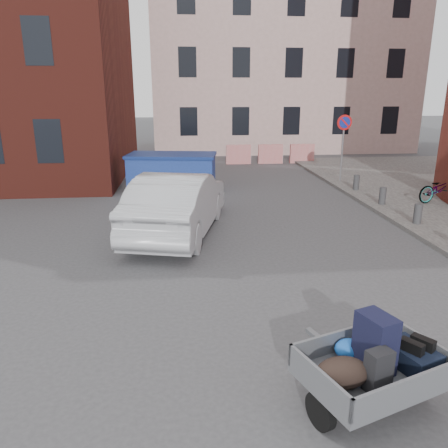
{
  "coord_description": "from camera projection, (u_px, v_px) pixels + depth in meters",
  "views": [
    {
      "loc": [
        -0.48,
        -7.67,
        3.63
      ],
      "look_at": [
        0.33,
        0.63,
        1.1
      ],
      "focal_mm": 35.0,
      "sensor_mm": 36.0,
      "label": 1
    }
  ],
  "objects": [
    {
      "name": "ground",
      "position": [
        210.0,
        289.0,
        8.4
      ],
      "size": [
        120.0,
        120.0,
        0.0
      ],
      "primitive_type": "plane",
      "color": "#38383A",
      "rests_on": "ground"
    },
    {
      "name": "building_pink",
      "position": [
        280.0,
        37.0,
        27.88
      ],
      "size": [
        16.0,
        8.0,
        14.0
      ],
      "primitive_type": "cube",
      "color": "tan",
      "rests_on": "ground"
    },
    {
      "name": "no_parking_sign",
      "position": [
        344.0,
        134.0,
        17.41
      ],
      "size": [
        0.6,
        0.09,
        2.65
      ],
      "color": "gray",
      "rests_on": "sidewalk"
    },
    {
      "name": "bollards",
      "position": [
        418.0,
        214.0,
        12.08
      ],
      "size": [
        0.22,
        9.02,
        0.55
      ],
      "color": "#3A3A3D",
      "rests_on": "sidewalk"
    },
    {
      "name": "barriers",
      "position": [
        271.0,
        154.0,
        22.93
      ],
      "size": [
        4.7,
        0.18,
        1.0
      ],
      "color": "red",
      "rests_on": "ground"
    },
    {
      "name": "trailer",
      "position": [
        372.0,
        365.0,
        5.04
      ],
      "size": [
        1.88,
        1.98,
        1.2
      ],
      "rotation": [
        0.0,
        0.0,
        0.35
      ],
      "color": "black",
      "rests_on": "ground"
    },
    {
      "name": "dumpster",
      "position": [
        172.0,
        172.0,
        16.71
      ],
      "size": [
        3.52,
        2.17,
        1.38
      ],
      "rotation": [
        0.0,
        0.0,
        -0.15
      ],
      "color": "navy",
      "rests_on": "ground"
    },
    {
      "name": "silver_car",
      "position": [
        178.0,
        203.0,
        11.48
      ],
      "size": [
        2.88,
        5.28,
        1.65
      ],
      "primitive_type": "imported",
      "rotation": [
        0.0,
        0.0,
        2.9
      ],
      "color": "#B0B2B8",
      "rests_on": "ground"
    },
    {
      "name": "bicycle",
      "position": [
        440.0,
        188.0,
        14.41
      ],
      "size": [
        1.83,
        1.02,
        0.91
      ],
      "primitive_type": "imported",
      "rotation": [
        0.0,
        0.0,
        1.83
      ],
      "color": "black",
      "rests_on": "sidewalk"
    }
  ]
}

